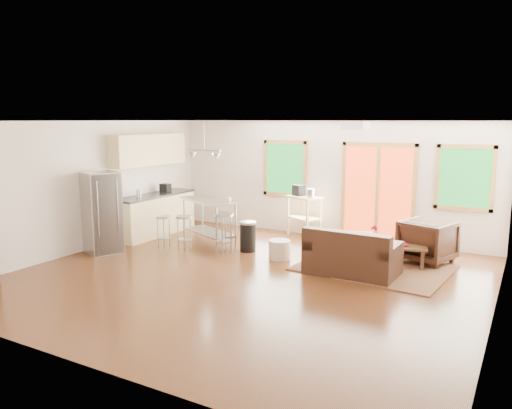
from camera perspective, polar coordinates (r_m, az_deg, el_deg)
The scene contains 28 objects.
floor at distance 8.49m, azimuth -1.00°, elevation -8.37°, with size 7.50×7.00×0.02m, color #3D1F0E.
ceiling at distance 8.07m, azimuth -1.06°, elevation 9.60°, with size 7.50×7.00×0.02m, color white.
back_wall at distance 11.32m, azimuth 7.98°, elevation 2.88°, with size 7.50×0.02×2.60m, color silver.
left_wall at distance 10.57m, azimuth -18.92°, elevation 1.97°, with size 0.02×7.00×2.60m, color silver.
right_wall at distance 7.10m, azimuth 26.20°, elevation -2.06°, with size 0.02×7.00×2.60m, color silver.
front_wall at distance 5.51m, azimuth -19.85°, elevation -4.79°, with size 7.50×0.02×2.60m, color silver.
window_left at distance 11.65m, azimuth 3.32°, elevation 4.14°, with size 1.10×0.05×1.30m.
french_doors at distance 10.93m, azimuth 13.73°, elevation 1.40°, with size 1.60×0.05×2.10m.
window_right at distance 10.56m, azimuth 22.74°, elevation 2.83°, with size 1.10×0.05×1.30m.
rug at distance 9.21m, azimuth 13.31°, elevation -7.05°, with size 2.50×1.92×0.02m, color #475932.
loveseat at distance 8.69m, azimuth 10.84°, elevation -5.86°, with size 1.55×0.92×0.81m.
coffee_table at distance 9.41m, azimuth 15.93°, elevation -4.73°, with size 1.10×0.81×0.40m.
armchair at distance 9.79m, azimuth 19.03°, elevation -3.75°, with size 0.85×0.80×0.88m, color black.
ottoman at distance 10.05m, azimuth 11.49°, elevation -4.45°, with size 0.60×0.60×0.40m, color black.
pouf at distance 9.52m, azimuth 2.70°, elevation -5.17°, with size 0.42×0.42×0.36m, color beige.
vase at distance 9.59m, azimuth 13.33°, elevation -3.36°, with size 0.16×0.17×0.28m.
book at distance 9.32m, azimuth 15.82°, elevation -3.63°, with size 0.20×0.03×0.27m, color maroon.
cabinets at distance 11.63m, azimuth -11.69°, elevation 1.10°, with size 0.64×2.24×2.30m.
refrigerator at distance 10.35m, azimuth -17.18°, elevation -0.87°, with size 0.84×0.83×1.61m.
island at distance 10.64m, azimuth -5.41°, elevation -1.03°, with size 1.61×1.17×0.95m.
cup at distance 10.31m, azimuth -3.16°, elevation 0.66°, with size 0.12×0.09×0.12m, color white.
bar_stool_a at distance 10.49m, azimuth -10.52°, elevation -2.21°, with size 0.33×0.33×0.66m.
bar_stool_b at distance 10.23m, azimuth -8.21°, elevation -2.29°, with size 0.34×0.34×0.70m.
bar_stool_c at distance 9.88m, azimuth -3.70°, elevation -2.21°, with size 0.49×0.49×0.79m.
trash_can at distance 10.04m, azimuth -0.94°, elevation -3.65°, with size 0.34×0.34×0.61m.
kitchen_cart at distance 11.26m, azimuth 5.47°, elevation 0.29°, with size 0.90×0.76×1.16m.
ceiling_flush at distance 7.96m, azimuth 11.30°, elevation 8.84°, with size 0.35×0.35×0.12m, color white.
pendant_light at distance 10.39m, azimuth -5.94°, elevation 5.63°, with size 0.80×0.18×0.79m.
Camera 1 is at (4.08, -6.97, 2.62)m, focal length 35.00 mm.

